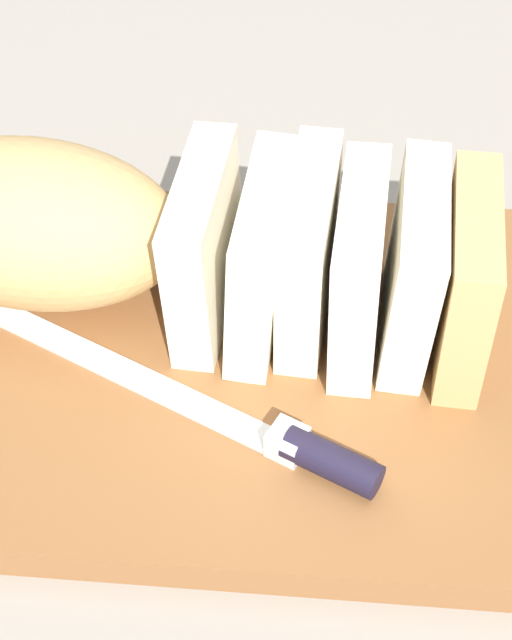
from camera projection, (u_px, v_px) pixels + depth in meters
ground_plane at (256, 377)px, 0.62m from camera, size 3.00×3.00×0.00m
cutting_board at (256, 365)px, 0.62m from camera, size 0.45×0.31×0.02m
bread_loaf at (164, 240)px, 0.60m from camera, size 0.39×0.14×0.11m
bread_knife at (260, 430)px, 0.56m from camera, size 0.27×0.14×0.02m
crumb_near_knife at (285, 353)px, 0.60m from camera, size 0.00×0.00×0.00m
crumb_near_loaf at (273, 297)px, 0.63m from camera, size 0.01×0.01×0.01m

